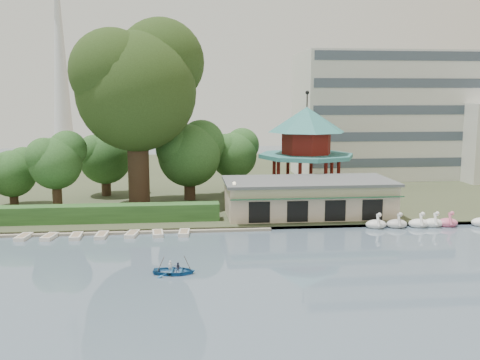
{
  "coord_description": "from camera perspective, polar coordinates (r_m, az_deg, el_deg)",
  "views": [
    {
      "loc": [
        -3.45,
        -35.26,
        13.32
      ],
      "look_at": [
        2.0,
        18.0,
        5.0
      ],
      "focal_mm": 40.0,
      "sensor_mm": 36.0,
      "label": 1
    }
  ],
  "objects": [
    {
      "name": "swan_boats",
      "position": [
        58.85,
        19.22,
        -4.36
      ],
      "size": [
        13.49,
        2.01,
        1.92
      ],
      "color": "white",
      "rests_on": "ground"
    },
    {
      "name": "lamp_post",
      "position": [
        55.39,
        -0.62,
        -1.55
      ],
      "size": [
        0.36,
        0.36,
        4.28
      ],
      "color": "black",
      "rests_on": "shore"
    },
    {
      "name": "pavilion",
      "position": [
        69.26,
        7.08,
        3.93
      ],
      "size": [
        12.4,
        12.4,
        13.5
      ],
      "color": "#C9B298",
      "rests_on": "shore"
    },
    {
      "name": "hedge",
      "position": [
        58.2,
        -17.19,
        -3.49
      ],
      "size": [
        30.0,
        2.0,
        1.8
      ],
      "primitive_type": "cube",
      "color": "#2F5D27",
      "rests_on": "shore"
    },
    {
      "name": "embankment",
      "position": [
        54.3,
        -2.03,
        -5.21
      ],
      "size": [
        220.0,
        0.6,
        0.3
      ],
      "primitive_type": "cube",
      "color": "gray",
      "rests_on": "ground"
    },
    {
      "name": "boathouse",
      "position": [
        59.81,
        7.26,
        -1.79
      ],
      "size": [
        18.6,
        9.39,
        3.9
      ],
      "color": "#C9B298",
      "rests_on": "shore"
    },
    {
      "name": "shore",
      "position": [
        88.31,
        -3.54,
        0.27
      ],
      "size": [
        220.0,
        70.0,
        0.4
      ],
      "primitive_type": "cube",
      "color": "#424930",
      "rests_on": "ground"
    },
    {
      "name": "broadcast_tower",
      "position": [
        180.64,
        -18.78,
        14.95
      ],
      "size": [
        8.0,
        8.0,
        96.0
      ],
      "color": "silver",
      "rests_on": "ground"
    },
    {
      "name": "moored_rowboats",
      "position": [
        54.04,
        -18.4,
        -5.7
      ],
      "size": [
        24.27,
        2.66,
        0.36
      ],
      "color": "silver",
      "rests_on": "ground"
    },
    {
      "name": "rowboat_with_passengers",
      "position": [
        41.5,
        -7.03,
        -9.28
      ],
      "size": [
        4.86,
        3.77,
        2.01
      ],
      "color": "#23649E",
      "rests_on": "ground"
    },
    {
      "name": "small_trees",
      "position": [
        68.04,
        -12.65,
        2.45
      ],
      "size": [
        39.61,
        16.49,
        10.08
      ],
      "color": "#3A281C",
      "rests_on": "shore"
    },
    {
      "name": "big_tree",
      "position": [
        63.73,
        -10.84,
        10.25
      ],
      "size": [
        15.2,
        14.16,
        22.21
      ],
      "color": "#3A281C",
      "rests_on": "shore"
    },
    {
      "name": "dock",
      "position": [
        54.77,
        -14.71,
        -5.41
      ],
      "size": [
        34.0,
        1.6,
        0.24
      ],
      "primitive_type": "cube",
      "color": "gray",
      "rests_on": "ground"
    },
    {
      "name": "ground_plane",
      "position": [
        37.85,
        -0.24,
        -11.77
      ],
      "size": [
        220.0,
        220.0,
        0.0
      ],
      "primitive_type": "plane",
      "color": "slate",
      "rests_on": "ground"
    },
    {
      "name": "office_building",
      "position": [
        91.75,
        17.45,
        6.19
      ],
      "size": [
        38.0,
        18.0,
        20.0
      ],
      "color": "silver",
      "rests_on": "shore"
    }
  ]
}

